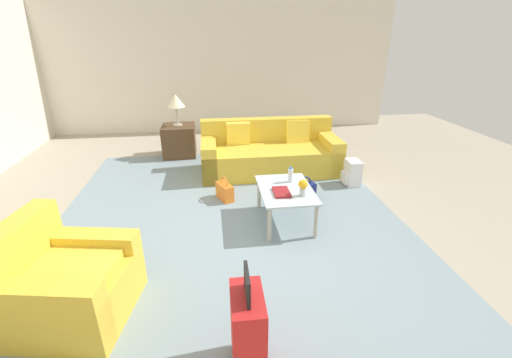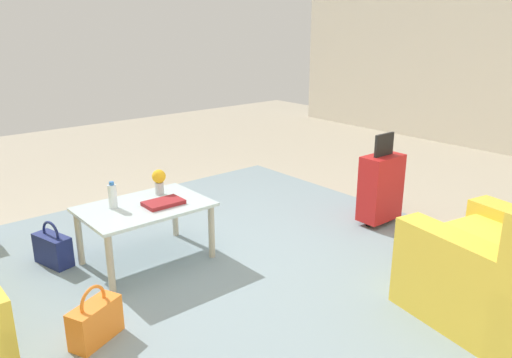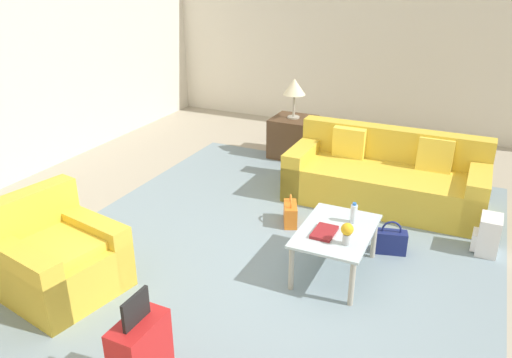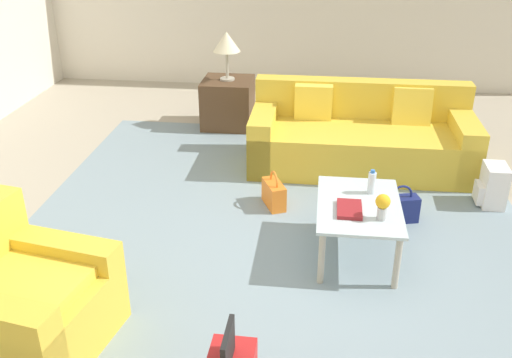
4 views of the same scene
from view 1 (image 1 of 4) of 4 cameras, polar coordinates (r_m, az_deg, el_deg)
ground_plane at (r=4.04m, az=-1.05°, el=-10.38°), size 12.00×12.00×0.00m
wall_right at (r=8.43m, az=-5.38°, el=18.55°), size 0.12×8.00×3.10m
area_rug at (r=4.53m, az=-4.48°, el=-6.32°), size 5.20×4.40×0.01m
couch at (r=5.95m, az=2.20°, el=4.23°), size 0.98×2.30×0.85m
armchair at (r=3.38m, az=-29.54°, el=-15.24°), size 1.04×1.06×0.88m
coffee_table at (r=4.26m, az=4.98°, el=-2.41°), size 0.94×0.65×0.46m
water_bottle at (r=4.39m, az=5.77°, el=0.66°), size 0.06×0.06×0.20m
coffee_table_book at (r=4.10m, az=4.28°, el=-2.19°), size 0.29×0.19×0.03m
flower_vase at (r=4.02m, az=7.83°, el=-1.21°), size 0.11×0.11×0.21m
side_table at (r=6.85m, az=-12.66°, el=6.29°), size 0.61×0.61×0.60m
table_lamp at (r=6.67m, az=-13.24°, el=12.45°), size 0.33×0.33×0.59m
suitcase_red at (r=2.57m, az=-1.39°, el=-23.84°), size 0.40×0.23×0.85m
handbag_orange at (r=4.94m, az=-5.24°, el=-2.05°), size 0.35×0.26×0.36m
handbag_navy at (r=4.98m, az=8.05°, el=-2.01°), size 0.22×0.35×0.36m
backpack_white at (r=5.60m, az=15.69°, el=0.97°), size 0.30×0.25×0.40m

